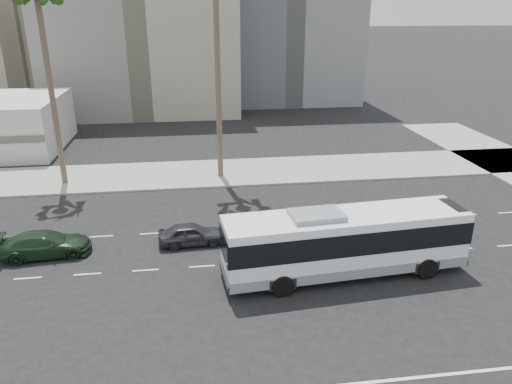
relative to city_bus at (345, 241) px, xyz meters
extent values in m
plane|color=black|center=(-1.39, 1.67, -1.91)|extent=(700.00, 700.00, 0.00)
cube|color=gray|center=(-1.39, 17.17, -1.84)|extent=(120.00, 7.00, 0.15)
cube|color=gray|center=(-13.39, 46.67, 7.09)|extent=(24.00, 18.00, 18.00)
cube|color=slate|center=(6.61, 53.67, 11.09)|extent=(20.00, 20.00, 26.00)
cube|color=white|center=(0.00, 0.00, 0.04)|extent=(12.78, 3.78, 2.82)
cube|color=black|center=(0.00, 0.00, 0.42)|extent=(12.85, 3.85, 1.19)
cube|color=gray|center=(0.00, 0.00, -1.21)|extent=(12.81, 3.83, 0.54)
cube|color=gray|center=(-1.63, 0.00, 1.56)|extent=(2.74, 1.94, 0.33)
cube|color=#262628|center=(5.97, 0.00, 1.29)|extent=(0.81, 2.00, 0.33)
cylinder|color=black|center=(4.02, -1.39, -1.37)|extent=(1.09, 0.33, 1.09)
cylinder|color=black|center=(4.02, 1.39, -1.37)|extent=(1.09, 0.33, 1.09)
cylinder|color=black|center=(-3.70, -1.39, -1.37)|extent=(1.09, 0.33, 1.09)
cylinder|color=black|center=(-3.70, 1.39, -1.37)|extent=(1.09, 0.33, 1.09)
imported|color=#2F2F32|center=(-7.91, 4.44, -1.25)|extent=(1.76, 3.94, 1.31)
imported|color=#1A311E|center=(-16.05, 4.14, -1.20)|extent=(2.45, 5.06, 1.42)
cylinder|color=brown|center=(-5.40, 16.19, 6.68)|extent=(0.47, 0.47, 17.18)
cylinder|color=brown|center=(-17.76, 16.18, 5.03)|extent=(0.44, 0.44, 13.88)
camera|label=1|loc=(-7.55, -21.24, 11.20)|focal=33.58mm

